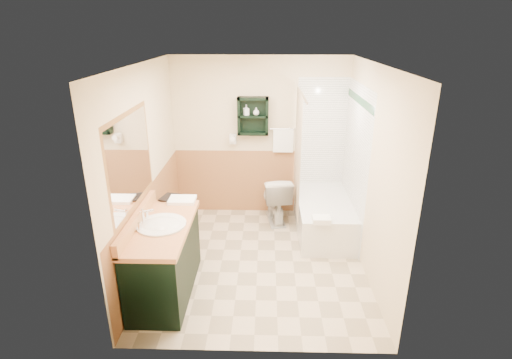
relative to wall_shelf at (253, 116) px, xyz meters
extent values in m
plane|color=beige|center=(0.10, -1.41, -1.55)|extent=(3.00, 3.00, 0.00)
cube|color=#FFEFC7|center=(0.10, 0.11, -0.35)|extent=(2.60, 0.04, 2.40)
cube|color=#FFEFC7|center=(-1.22, -1.41, -0.35)|extent=(0.04, 3.00, 2.40)
cube|color=#FFEFC7|center=(1.42, -1.41, -0.35)|extent=(0.04, 3.00, 2.40)
cube|color=white|center=(0.10, -1.41, 0.87)|extent=(2.60, 3.00, 0.04)
cube|color=black|center=(0.00, 0.00, 0.00)|extent=(0.45, 0.15, 0.55)
cylinder|color=silver|center=(0.63, -0.66, 0.45)|extent=(0.03, 1.60, 0.03)
cube|color=black|center=(-0.89, -2.04, -1.14)|extent=(0.59, 1.30, 0.83)
cube|color=silver|center=(1.03, -0.58, -1.30)|extent=(0.74, 1.50, 0.49)
imported|color=silver|center=(0.35, -0.25, -1.20)|extent=(0.50, 0.77, 0.71)
cube|color=white|center=(-0.79, -1.43, -0.70)|extent=(0.31, 0.24, 0.04)
imported|color=black|center=(-1.06, -1.33, -0.60)|extent=(0.18, 0.07, 0.24)
cube|color=white|center=(0.89, -1.28, -1.02)|extent=(0.22, 0.18, 0.07)
imported|color=silver|center=(-0.10, -0.01, 0.05)|extent=(0.12, 0.17, 0.07)
imported|color=silver|center=(0.05, -0.01, 0.06)|extent=(0.09, 0.12, 0.09)
camera|label=1|loc=(0.19, -5.74, 1.22)|focal=28.00mm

